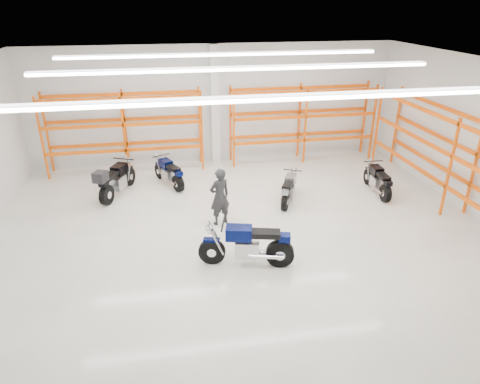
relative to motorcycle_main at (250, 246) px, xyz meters
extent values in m
plane|color=beige|center=(0.12, 1.58, -0.54)|extent=(14.00, 14.00, 0.00)
cube|color=silver|center=(0.12, 7.58, 1.71)|extent=(14.00, 0.02, 4.50)
cube|color=silver|center=(0.12, -4.42, 1.71)|extent=(14.00, 0.02, 4.50)
cube|color=white|center=(0.12, 1.58, 3.96)|extent=(14.00, 12.00, 0.02)
cube|color=white|center=(0.12, -1.42, 3.86)|extent=(10.00, 0.22, 0.10)
cube|color=white|center=(0.12, 2.08, 3.86)|extent=(10.00, 0.22, 0.10)
cube|color=white|center=(0.12, 5.08, 3.86)|extent=(10.00, 0.22, 0.10)
cylinder|color=black|center=(-0.91, 0.23, -0.21)|extent=(0.68, 0.29, 0.66)
cylinder|color=black|center=(0.70, -0.17, -0.19)|extent=(0.71, 0.36, 0.69)
cylinder|color=silver|center=(-0.91, 0.23, -0.21)|extent=(0.25, 0.20, 0.22)
cylinder|color=silver|center=(0.70, -0.17, -0.19)|extent=(0.29, 0.27, 0.24)
cube|color=#030A34|center=(-0.91, 0.23, 0.13)|extent=(0.43, 0.26, 0.07)
cube|color=#B7B7BC|center=(-0.08, 0.02, -0.07)|extent=(0.66, 0.53, 0.42)
cube|color=#A5A5AA|center=(0.33, -0.08, -0.18)|extent=(0.78, 0.32, 0.09)
cube|color=#030A34|center=(-0.27, 0.07, 0.35)|extent=(0.69, 0.52, 0.31)
cube|color=black|center=(0.33, -0.08, 0.35)|extent=(0.79, 0.50, 0.13)
cube|color=#030A34|center=(0.78, -0.19, 0.26)|extent=(0.34, 0.31, 0.18)
cylinder|color=black|center=(-0.63, 0.16, 0.59)|extent=(0.23, 0.76, 0.04)
sphere|color=silver|center=(-0.96, 0.24, 0.41)|extent=(0.21, 0.21, 0.21)
cylinder|color=silver|center=(0.33, -0.26, -0.18)|extent=(0.83, 0.30, 0.10)
cylinder|color=black|center=(-3.16, 5.58, -0.22)|extent=(0.37, 0.63, 0.63)
cylinder|color=black|center=(-3.79, 4.14, -0.21)|extent=(0.43, 0.67, 0.65)
cylinder|color=silver|center=(-3.16, 5.58, -0.22)|extent=(0.22, 0.25, 0.21)
cylinder|color=silver|center=(-3.79, 4.14, -0.21)|extent=(0.29, 0.30, 0.23)
cube|color=black|center=(-3.16, 5.58, 0.09)|extent=(0.30, 0.41, 0.06)
cube|color=#B7B7BC|center=(-3.48, 4.83, -0.10)|extent=(0.57, 0.65, 0.40)
cube|color=#A5A5AA|center=(-3.64, 4.46, -0.20)|extent=(0.41, 0.73, 0.08)
cube|color=black|center=(-3.41, 5.00, 0.30)|extent=(0.56, 0.68, 0.29)
cube|color=black|center=(-3.64, 4.46, 0.30)|extent=(0.57, 0.76, 0.13)
cube|color=black|center=(-3.82, 4.06, 0.22)|extent=(0.32, 0.34, 0.17)
cylinder|color=black|center=(-3.27, 5.33, 0.53)|extent=(0.69, 0.33, 0.04)
sphere|color=silver|center=(-3.14, 5.62, 0.37)|extent=(0.20, 0.20, 0.20)
cylinder|color=silver|center=(-3.82, 4.49, -0.20)|extent=(0.40, 0.76, 0.09)
cube|color=black|center=(-3.87, 3.94, 0.49)|extent=(0.49, 0.51, 0.32)
cylinder|color=black|center=(-2.13, 6.01, -0.26)|extent=(0.35, 0.56, 0.56)
cylinder|color=black|center=(-1.51, 4.75, -0.25)|extent=(0.41, 0.60, 0.58)
cylinder|color=silver|center=(-2.13, 6.01, -0.26)|extent=(0.20, 0.23, 0.19)
cylinder|color=silver|center=(-1.51, 4.75, -0.25)|extent=(0.26, 0.27, 0.21)
cube|color=#010A3C|center=(-2.13, 6.01, 0.03)|extent=(0.27, 0.37, 0.06)
cube|color=#B7B7BC|center=(-1.81, 5.35, -0.14)|extent=(0.52, 0.59, 0.36)
cube|color=#A5A5AA|center=(-1.65, 5.03, -0.24)|extent=(0.39, 0.64, 0.08)
cube|color=#010A3C|center=(-1.88, 5.51, 0.21)|extent=(0.52, 0.61, 0.26)
cube|color=black|center=(-1.65, 5.03, 0.21)|extent=(0.52, 0.68, 0.11)
cube|color=#010A3C|center=(-1.48, 4.68, 0.14)|extent=(0.29, 0.31, 0.15)
cylinder|color=black|center=(-2.02, 5.79, 0.42)|extent=(0.61, 0.32, 0.03)
sphere|color=silver|center=(-2.14, 6.05, 0.27)|extent=(0.18, 0.18, 0.18)
cylinder|color=silver|center=(-1.77, 4.93, -0.24)|extent=(0.38, 0.67, 0.08)
cylinder|color=black|center=(2.26, 3.93, -0.27)|extent=(0.34, 0.52, 0.53)
cylinder|color=black|center=(1.66, 2.74, -0.26)|extent=(0.39, 0.56, 0.55)
cylinder|color=silver|center=(2.26, 3.93, -0.27)|extent=(0.19, 0.21, 0.18)
cylinder|color=silver|center=(1.66, 2.74, -0.26)|extent=(0.25, 0.25, 0.20)
cube|color=gray|center=(2.26, 3.93, -0.01)|extent=(0.26, 0.35, 0.05)
cube|color=#B7B7BC|center=(1.95, 3.31, -0.17)|extent=(0.49, 0.56, 0.34)
cube|color=#A5A5AA|center=(1.79, 3.01, -0.25)|extent=(0.38, 0.60, 0.07)
cube|color=gray|center=(2.02, 3.46, 0.17)|extent=(0.50, 0.58, 0.25)
cube|color=black|center=(1.79, 3.01, 0.17)|extent=(0.50, 0.64, 0.11)
cube|color=gray|center=(1.62, 2.68, 0.10)|extent=(0.28, 0.29, 0.14)
cylinder|color=black|center=(2.16, 3.73, 0.37)|extent=(0.57, 0.31, 0.03)
sphere|color=silver|center=(2.28, 3.96, 0.23)|extent=(0.17, 0.17, 0.17)
cylinder|color=silver|center=(1.65, 3.05, -0.25)|extent=(0.37, 0.63, 0.08)
cylinder|color=black|center=(5.07, 4.16, -0.26)|extent=(0.14, 0.57, 0.56)
cylinder|color=black|center=(4.99, 2.76, -0.25)|extent=(0.20, 0.59, 0.58)
cylinder|color=silver|center=(5.07, 4.16, -0.26)|extent=(0.14, 0.20, 0.19)
cylinder|color=silver|center=(4.99, 2.76, -0.25)|extent=(0.20, 0.22, 0.21)
cube|color=black|center=(5.07, 4.16, 0.03)|extent=(0.16, 0.35, 0.06)
cube|color=#B7B7BC|center=(5.03, 3.43, -0.14)|extent=(0.37, 0.51, 0.36)
cube|color=#A5A5AA|center=(5.01, 3.07, -0.24)|extent=(0.15, 0.66, 0.08)
cube|color=black|center=(5.04, 3.60, 0.21)|extent=(0.35, 0.54, 0.26)
cube|color=black|center=(5.01, 3.07, 0.21)|extent=(0.32, 0.63, 0.11)
cube|color=black|center=(4.98, 2.68, 0.14)|extent=(0.22, 0.26, 0.15)
cylinder|color=black|center=(5.05, 3.92, 0.42)|extent=(0.66, 0.07, 0.03)
sphere|color=silver|center=(5.07, 4.20, 0.27)|extent=(0.18, 0.18, 0.18)
cylinder|color=silver|center=(4.85, 3.05, -0.24)|extent=(0.12, 0.71, 0.08)
imported|color=black|center=(-0.44, 2.24, 0.31)|extent=(0.73, 0.60, 1.70)
cube|color=white|center=(0.12, 7.40, 1.71)|extent=(0.32, 0.32, 4.50)
cube|color=#FC5A09|center=(-6.08, 7.46, 0.96)|extent=(0.07, 0.07, 3.00)
cube|color=#FC5A09|center=(-6.08, 6.66, 0.96)|extent=(0.07, 0.07, 3.00)
cube|color=#FC5A09|center=(-3.28, 7.46, 0.96)|extent=(0.07, 0.07, 3.00)
cube|color=#FC5A09|center=(-3.28, 6.66, 0.96)|extent=(0.07, 0.07, 3.00)
cube|color=#FC5A09|center=(-0.48, 7.46, 0.96)|extent=(0.07, 0.07, 3.00)
cube|color=#FC5A09|center=(-0.48, 6.66, 0.96)|extent=(0.07, 0.07, 3.00)
cube|color=#FC5A09|center=(-3.28, 7.46, 0.40)|extent=(5.60, 0.07, 0.12)
cube|color=#FC5A09|center=(-3.28, 6.66, 0.40)|extent=(5.60, 0.07, 0.12)
cube|color=#FC5A09|center=(-3.28, 7.46, 1.34)|extent=(5.60, 0.07, 0.12)
cube|color=#FC5A09|center=(-3.28, 6.66, 1.34)|extent=(5.60, 0.07, 0.12)
cube|color=#FC5A09|center=(-3.28, 7.46, 2.27)|extent=(5.60, 0.07, 0.12)
cube|color=#FC5A09|center=(-3.28, 6.66, 2.27)|extent=(5.60, 0.07, 0.12)
cube|color=#FC5A09|center=(0.72, 7.46, 0.96)|extent=(0.07, 0.07, 3.00)
cube|color=#FC5A09|center=(0.72, 6.66, 0.96)|extent=(0.07, 0.07, 3.00)
cube|color=#FC5A09|center=(3.52, 7.46, 0.96)|extent=(0.07, 0.07, 3.00)
cube|color=#FC5A09|center=(3.52, 6.66, 0.96)|extent=(0.07, 0.07, 3.00)
cube|color=#FC5A09|center=(6.32, 7.46, 0.96)|extent=(0.07, 0.07, 3.00)
cube|color=#FC5A09|center=(6.32, 6.66, 0.96)|extent=(0.07, 0.07, 3.00)
cube|color=#FC5A09|center=(3.52, 7.46, 0.40)|extent=(5.60, 0.07, 0.12)
cube|color=#FC5A09|center=(3.52, 6.66, 0.40)|extent=(5.60, 0.07, 0.12)
cube|color=#FC5A09|center=(3.52, 7.46, 1.34)|extent=(5.60, 0.07, 0.12)
cube|color=#FC5A09|center=(3.52, 6.66, 1.34)|extent=(5.60, 0.07, 0.12)
cube|color=#FC5A09|center=(3.52, 7.46, 2.27)|extent=(5.60, 0.07, 0.12)
cube|color=#FC5A09|center=(3.52, 6.66, 2.27)|extent=(5.60, 0.07, 0.12)
cube|color=#FC5A09|center=(7.00, 1.58, 0.96)|extent=(0.07, 0.07, 3.00)
cube|color=#FC5A09|center=(6.20, 1.58, 0.96)|extent=(0.07, 0.07, 3.00)
cube|color=#FC5A09|center=(7.00, 6.08, 0.96)|extent=(0.07, 0.07, 3.00)
cube|color=#FC5A09|center=(6.20, 6.08, 0.96)|extent=(0.07, 0.07, 3.00)
cube|color=#FC5A09|center=(7.00, 1.58, 0.40)|extent=(0.07, 9.00, 0.12)
cube|color=#FC5A09|center=(6.20, 1.58, 0.40)|extent=(0.07, 9.00, 0.12)
cube|color=#FC5A09|center=(7.00, 1.58, 1.34)|extent=(0.07, 9.00, 0.12)
cube|color=#FC5A09|center=(6.20, 1.58, 1.34)|extent=(0.07, 9.00, 0.12)
cube|color=#FC5A09|center=(6.20, 1.58, 2.27)|extent=(0.07, 9.00, 0.12)
camera|label=1|loc=(-1.83, -8.67, 5.45)|focal=32.00mm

